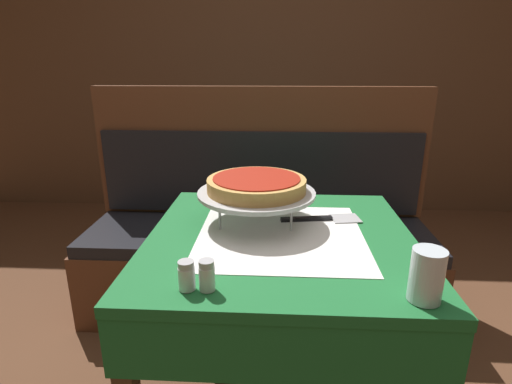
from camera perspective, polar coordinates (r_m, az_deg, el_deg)
name	(u,v)px	position (r m, az deg, el deg)	size (l,w,h in m)	color
dining_table_front	(280,267)	(1.28, 3.45, -10.69)	(0.81, 0.81, 0.74)	#1E6B33
dining_table_rear	(262,149)	(3.01, 0.91, 6.21)	(0.69, 0.69, 0.74)	#1E6B33
booth_bench	(258,248)	(2.10, 0.32, -8.07)	(1.74, 0.53, 1.13)	brown
back_wall_panel	(281,68)	(3.42, 3.58, 17.25)	(6.00, 0.04, 2.40)	brown
pizza_pan_stand	(257,194)	(1.28, 0.07, -0.32)	(0.38, 0.38, 0.11)	#ADADB2
deep_dish_pizza	(257,184)	(1.27, 0.08, 1.10)	(0.32, 0.32, 0.05)	tan
pizza_server	(323,219)	(1.35, 9.51, -3.77)	(0.27, 0.09, 0.01)	#BCBCC1
water_glass_near	(427,275)	(0.96, 23.21, -10.88)	(0.07, 0.07, 0.12)	silver
salt_shaker	(187,276)	(0.95, -9.89, -11.68)	(0.04, 0.04, 0.07)	silver
pepper_shaker	(207,275)	(0.94, -7.03, -11.75)	(0.04, 0.04, 0.07)	silver
napkin_holder	(246,186)	(1.55, -1.40, 0.92)	(0.10, 0.05, 0.09)	#B2B2B7
condiment_caddy	(267,130)	(2.89, 1.64, 8.86)	(0.13, 0.13, 0.17)	black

